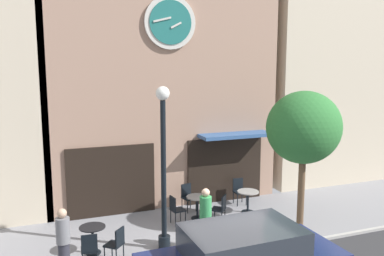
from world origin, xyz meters
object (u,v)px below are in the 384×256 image
(cafe_table_rightmost, at_px, (93,235))
(cafe_table_center_right, at_px, (248,197))
(cafe_chair_near_tree, at_px, (117,242))
(cafe_table_leftmost, at_px, (197,203))
(cafe_chair_right_end, at_px, (221,207))
(cafe_chair_facing_street, at_px, (239,189))
(cafe_chair_under_awning, at_px, (188,195))
(cafe_chair_corner, at_px, (89,248))
(pedestrian_grey, at_px, (63,242))
(pedestrian_green, at_px, (206,218))
(street_tree, at_px, (304,128))
(street_lamp, at_px, (164,169))
(cafe_chair_left_end, at_px, (176,208))

(cafe_table_rightmost, bearing_deg, cafe_table_center_right, 13.18)
(cafe_chair_near_tree, bearing_deg, cafe_table_center_right, 22.17)
(cafe_table_leftmost, distance_m, cafe_chair_right_end, 0.82)
(cafe_table_center_right, bearing_deg, cafe_chair_facing_street, 82.55)
(cafe_table_rightmost, relative_size, cafe_chair_under_awning, 0.82)
(cafe_table_center_right, height_order, cafe_chair_facing_street, cafe_chair_facing_street)
(cafe_table_center_right, height_order, cafe_chair_near_tree, cafe_chair_near_tree)
(cafe_chair_corner, distance_m, pedestrian_grey, 0.72)
(pedestrian_green, bearing_deg, cafe_table_center_right, 40.23)
(street_tree, distance_m, cafe_table_rightmost, 6.52)
(cafe_chair_right_end, xyz_separation_m, cafe_chair_facing_street, (1.37, 1.44, 0.00))
(street_lamp, distance_m, pedestrian_grey, 2.99)
(street_tree, xyz_separation_m, cafe_chair_facing_street, (-0.60, 2.77, -2.57))
(street_lamp, height_order, pedestrian_grey, street_lamp)
(pedestrian_green, bearing_deg, cafe_chair_right_end, 52.35)
(street_lamp, xyz_separation_m, cafe_chair_corner, (-2.00, -0.38, -1.68))
(cafe_table_center_right, relative_size, pedestrian_grey, 0.44)
(cafe_table_rightmost, distance_m, pedestrian_green, 2.99)
(cafe_chair_near_tree, xyz_separation_m, cafe_chair_right_end, (3.47, 1.37, 0.00))
(cafe_chair_corner, bearing_deg, cafe_chair_left_end, 33.56)
(street_tree, height_order, cafe_table_center_right, street_tree)
(cafe_chair_near_tree, xyz_separation_m, cafe_chair_under_awning, (2.91, 2.82, 0.00))
(street_tree, xyz_separation_m, pedestrian_grey, (-6.71, -0.34, -2.23))
(cafe_chair_facing_street, bearing_deg, cafe_chair_near_tree, -149.94)
(street_lamp, distance_m, cafe_chair_near_tree, 2.16)
(street_tree, bearing_deg, pedestrian_grey, -177.11)
(cafe_table_leftmost, height_order, cafe_chair_right_end, cafe_chair_right_end)
(cafe_table_center_right, height_order, cafe_chair_corner, cafe_chair_corner)
(cafe_chair_corner, distance_m, cafe_chair_left_end, 3.37)
(cafe_chair_under_awning, xyz_separation_m, cafe_chair_left_end, (-0.77, -1.04, 0.00))
(cafe_chair_left_end, bearing_deg, cafe_chair_facing_street, 20.58)
(cafe_chair_under_awning, xyz_separation_m, cafe_chair_right_end, (0.56, -1.46, 0.00))
(cafe_chair_left_end, xyz_separation_m, cafe_chair_right_end, (1.33, -0.42, 0.00))
(cafe_table_center_right, relative_size, cafe_chair_corner, 0.81)
(street_lamp, distance_m, cafe_table_rightmost, 2.53)
(cafe_table_center_right, bearing_deg, cafe_chair_under_awning, 153.70)
(cafe_chair_facing_street, bearing_deg, cafe_chair_right_end, -133.60)
(street_lamp, distance_m, cafe_chair_right_end, 2.93)
(cafe_chair_near_tree, height_order, pedestrian_green, pedestrian_green)
(pedestrian_green, bearing_deg, cafe_chair_corner, -179.89)
(street_lamp, distance_m, cafe_table_center_right, 4.13)
(cafe_chair_under_awning, xyz_separation_m, pedestrian_green, (-0.55, -2.89, 0.33))
(cafe_table_rightmost, distance_m, cafe_chair_under_awning, 4.02)
(cafe_chair_near_tree, height_order, cafe_chair_facing_street, same)
(street_tree, bearing_deg, cafe_chair_under_awning, 132.22)
(cafe_chair_facing_street, relative_size, pedestrian_grey, 0.54)
(cafe_table_center_right, xyz_separation_m, cafe_chair_facing_street, (0.11, 0.87, 0.01))
(cafe_chair_left_end, distance_m, cafe_chair_right_end, 1.40)
(cafe_chair_corner, bearing_deg, cafe_chair_near_tree, 6.58)
(cafe_table_rightmost, height_order, cafe_chair_facing_street, cafe_chair_facing_street)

